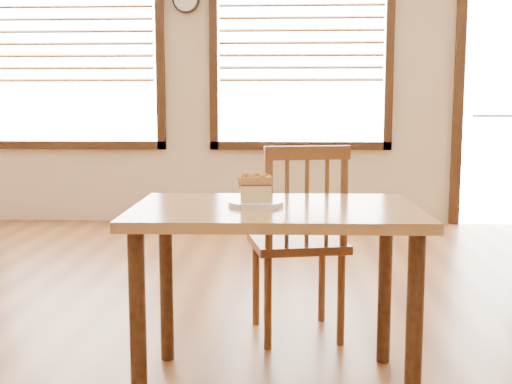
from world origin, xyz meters
TOP-DOWN VIEW (x-y plane):
  - window_left at (-1.90, 3.97)m, footprint 1.76×0.10m
  - window_right at (0.30, 3.97)m, footprint 1.76×0.10m
  - entry_door at (2.30, 3.98)m, footprint 1.08×0.06m
  - cafe_table_main at (0.12, 0.18)m, footprint 1.12×0.76m
  - cafe_chair_main at (0.23, 0.78)m, footprint 0.52×0.52m
  - plate at (0.04, 0.19)m, footprint 0.22×0.22m
  - cake_slice at (0.04, 0.19)m, footprint 0.14×0.10m

SIDE VIEW (x-z plane):
  - cafe_chair_main at x=0.23m, z-range 0.00..0.97m
  - cafe_table_main at x=0.12m, z-range 0.27..1.02m
  - plate at x=0.04m, z-range 0.75..0.77m
  - cake_slice at x=0.04m, z-range 0.77..0.88m
  - entry_door at x=2.30m, z-range 0.05..2.34m
  - window_left at x=-1.90m, z-range 0.83..2.79m
  - window_right at x=0.30m, z-range 0.83..2.79m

